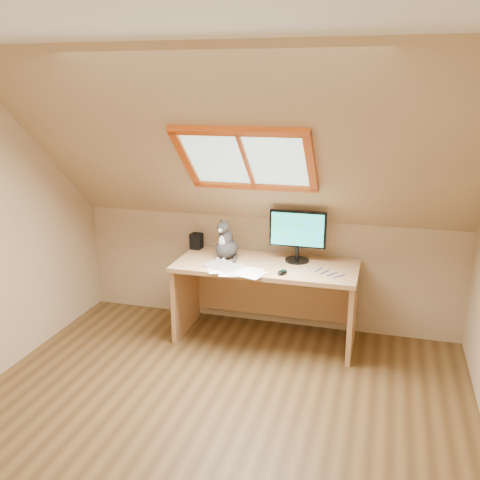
% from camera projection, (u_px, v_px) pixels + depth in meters
% --- Properties ---
extents(ground, '(3.50, 3.50, 0.00)m').
position_uv_depth(ground, '(204.00, 431.00, 3.46)').
color(ground, brown).
rests_on(ground, ground).
extents(room_shell, '(3.52, 3.52, 2.41)m').
position_uv_depth(room_shell, '(194.00, 220.00, 2.97)').
color(room_shell, tan).
rests_on(room_shell, ground).
extents(desk, '(1.54, 0.67, 0.70)m').
position_uv_depth(desk, '(268.00, 285.00, 4.64)').
color(desk, tan).
rests_on(desk, ground).
extents(monitor, '(0.48, 0.20, 0.44)m').
position_uv_depth(monitor, '(298.00, 233.00, 4.50)').
color(monitor, black).
rests_on(monitor, desk).
extents(cat, '(0.25, 0.28, 0.36)m').
position_uv_depth(cat, '(226.00, 244.00, 4.63)').
color(cat, '#3D3735').
rests_on(cat, desk).
extents(desk_speaker, '(0.11, 0.11, 0.14)m').
position_uv_depth(desk_speaker, '(196.00, 241.00, 4.91)').
color(desk_speaker, black).
rests_on(desk_speaker, desk).
extents(graphics_tablet, '(0.36, 0.32, 0.01)m').
position_uv_depth(graphics_tablet, '(224.00, 266.00, 4.44)').
color(graphics_tablet, '#B2B2B7').
rests_on(graphics_tablet, desk).
extents(mouse, '(0.10, 0.12, 0.03)m').
position_uv_depth(mouse, '(282.00, 272.00, 4.26)').
color(mouse, black).
rests_on(mouse, desk).
extents(papers, '(0.35, 0.30, 0.01)m').
position_uv_depth(papers, '(236.00, 271.00, 4.32)').
color(papers, white).
rests_on(papers, desk).
extents(cables, '(0.51, 0.26, 0.01)m').
position_uv_depth(cables, '(316.00, 272.00, 4.29)').
color(cables, silver).
rests_on(cables, desk).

